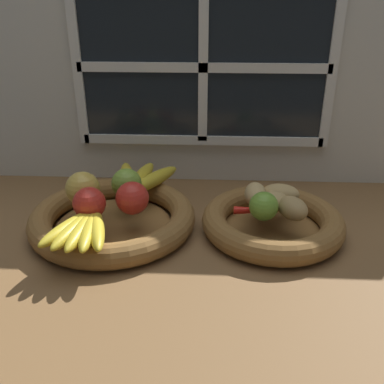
{
  "coord_description": "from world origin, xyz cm",
  "views": [
    {
      "loc": [
        2.74,
        -82.51,
        48.13
      ],
      "look_at": [
        -1.42,
        0.07,
        9.35
      ],
      "focal_mm": 39.96,
      "sensor_mm": 36.0,
      "label": 1
    }
  ],
  "objects_px": {
    "banana_bunch_front": "(83,228)",
    "potato_large": "(274,201)",
    "apple_golden_left": "(83,189)",
    "potato_back": "(281,193)",
    "apple_green_back": "(127,183)",
    "fruit_bowl_right": "(272,222)",
    "apple_red_front": "(89,203)",
    "lime_near": "(264,206)",
    "banana_bunch_back": "(140,179)",
    "fruit_bowl_left": "(113,218)",
    "potato_small": "(292,208)",
    "chili_pepper": "(267,210)",
    "apple_red_right": "(132,198)",
    "potato_oblong": "(255,194)"
  },
  "relations": [
    {
      "from": "apple_golden_left",
      "to": "potato_back",
      "type": "xyz_separation_m",
      "value": [
        0.44,
        0.04,
        -0.02
      ]
    },
    {
      "from": "banana_bunch_back",
      "to": "potato_small",
      "type": "distance_m",
      "value": 0.37
    },
    {
      "from": "potato_small",
      "to": "lime_near",
      "type": "xyz_separation_m",
      "value": [
        -0.06,
        -0.01,
        0.01
      ]
    },
    {
      "from": "apple_red_front",
      "to": "banana_bunch_back",
      "type": "distance_m",
      "value": 0.19
    },
    {
      "from": "apple_red_front",
      "to": "chili_pepper",
      "type": "distance_m",
      "value": 0.37
    },
    {
      "from": "banana_bunch_back",
      "to": "chili_pepper",
      "type": "distance_m",
      "value": 0.32
    },
    {
      "from": "banana_bunch_front",
      "to": "banana_bunch_back",
      "type": "xyz_separation_m",
      "value": [
        0.07,
        0.24,
        0.0
      ]
    },
    {
      "from": "apple_golden_left",
      "to": "chili_pepper",
      "type": "height_order",
      "value": "apple_golden_left"
    },
    {
      "from": "potato_large",
      "to": "lime_near",
      "type": "distance_m",
      "value": 0.05
    },
    {
      "from": "fruit_bowl_right",
      "to": "apple_red_right",
      "type": "bearing_deg",
      "value": -174.97
    },
    {
      "from": "fruit_bowl_right",
      "to": "potato_oblong",
      "type": "distance_m",
      "value": 0.07
    },
    {
      "from": "apple_golden_left",
      "to": "potato_back",
      "type": "relative_size",
      "value": 0.93
    },
    {
      "from": "lime_near",
      "to": "potato_large",
      "type": "bearing_deg",
      "value": 56.31
    },
    {
      "from": "potato_large",
      "to": "potato_oblong",
      "type": "xyz_separation_m",
      "value": [
        -0.04,
        0.03,
        0.0
      ]
    },
    {
      "from": "fruit_bowl_left",
      "to": "potato_small",
      "type": "bearing_deg",
      "value": -4.93
    },
    {
      "from": "banana_bunch_front",
      "to": "potato_large",
      "type": "relative_size",
      "value": 2.84
    },
    {
      "from": "apple_red_front",
      "to": "potato_oblong",
      "type": "height_order",
      "value": "apple_red_front"
    },
    {
      "from": "banana_bunch_back",
      "to": "potato_oblong",
      "type": "xyz_separation_m",
      "value": [
        0.27,
        -0.09,
        0.01
      ]
    },
    {
      "from": "apple_red_right",
      "to": "potato_oblong",
      "type": "distance_m",
      "value": 0.27
    },
    {
      "from": "apple_green_back",
      "to": "potato_oblong",
      "type": "height_order",
      "value": "apple_green_back"
    },
    {
      "from": "apple_golden_left",
      "to": "apple_green_back",
      "type": "bearing_deg",
      "value": 23.96
    },
    {
      "from": "banana_bunch_front",
      "to": "potato_small",
      "type": "bearing_deg",
      "value": 12.09
    },
    {
      "from": "apple_green_back",
      "to": "potato_large",
      "type": "distance_m",
      "value": 0.33
    },
    {
      "from": "apple_red_right",
      "to": "fruit_bowl_right",
      "type": "bearing_deg",
      "value": 5.03
    },
    {
      "from": "banana_bunch_front",
      "to": "potato_back",
      "type": "height_order",
      "value": "potato_back"
    },
    {
      "from": "apple_red_right",
      "to": "potato_back",
      "type": "height_order",
      "value": "apple_red_right"
    },
    {
      "from": "banana_bunch_back",
      "to": "potato_oblong",
      "type": "distance_m",
      "value": 0.29
    },
    {
      "from": "fruit_bowl_right",
      "to": "potato_large",
      "type": "height_order",
      "value": "potato_large"
    },
    {
      "from": "potato_back",
      "to": "potato_large",
      "type": "bearing_deg",
      "value": -114.44
    },
    {
      "from": "potato_large",
      "to": "potato_oblong",
      "type": "distance_m",
      "value": 0.05
    },
    {
      "from": "fruit_bowl_left",
      "to": "banana_bunch_back",
      "type": "distance_m",
      "value": 0.14
    },
    {
      "from": "apple_green_back",
      "to": "potato_back",
      "type": "relative_size",
      "value": 0.85
    },
    {
      "from": "potato_large",
      "to": "chili_pepper",
      "type": "bearing_deg",
      "value": -134.32
    },
    {
      "from": "apple_red_front",
      "to": "lime_near",
      "type": "height_order",
      "value": "apple_red_front"
    },
    {
      "from": "apple_golden_left",
      "to": "banana_bunch_front",
      "type": "distance_m",
      "value": 0.14
    },
    {
      "from": "potato_small",
      "to": "potato_back",
      "type": "bearing_deg",
      "value": 98.97
    },
    {
      "from": "fruit_bowl_left",
      "to": "lime_near",
      "type": "relative_size",
      "value": 6.06
    },
    {
      "from": "fruit_bowl_left",
      "to": "banana_bunch_back",
      "type": "bearing_deg",
      "value": 69.89
    },
    {
      "from": "fruit_bowl_right",
      "to": "potato_large",
      "type": "relative_size",
      "value": 5.06
    },
    {
      "from": "potato_small",
      "to": "fruit_bowl_left",
      "type": "bearing_deg",
      "value": 175.07
    },
    {
      "from": "banana_bunch_front",
      "to": "potato_oblong",
      "type": "distance_m",
      "value": 0.38
    },
    {
      "from": "apple_red_right",
      "to": "potato_oblong",
      "type": "bearing_deg",
      "value": 11.92
    },
    {
      "from": "fruit_bowl_right",
      "to": "potato_oblong",
      "type": "relative_size",
      "value": 3.82
    },
    {
      "from": "apple_red_front",
      "to": "potato_large",
      "type": "distance_m",
      "value": 0.39
    },
    {
      "from": "fruit_bowl_left",
      "to": "lime_near",
      "type": "distance_m",
      "value": 0.33
    },
    {
      "from": "potato_oblong",
      "to": "lime_near",
      "type": "relative_size",
      "value": 1.34
    },
    {
      "from": "fruit_bowl_left",
      "to": "apple_green_back",
      "type": "height_order",
      "value": "apple_green_back"
    },
    {
      "from": "banana_bunch_back",
      "to": "apple_green_back",
      "type": "bearing_deg",
      "value": -105.23
    },
    {
      "from": "apple_golden_left",
      "to": "fruit_bowl_right",
      "type": "bearing_deg",
      "value": -1.4
    },
    {
      "from": "apple_red_right",
      "to": "banana_bunch_front",
      "type": "relative_size",
      "value": 0.41
    }
  ]
}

